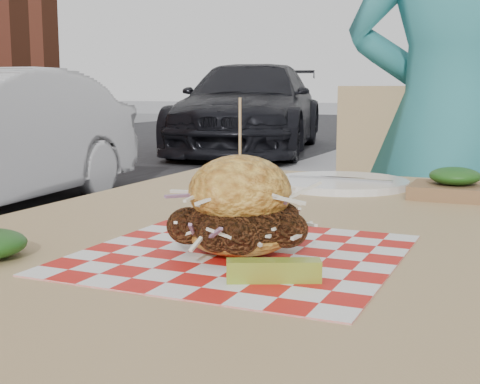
{
  "coord_description": "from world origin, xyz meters",
  "views": [
    {
      "loc": [
        0.26,
        -0.74,
        0.95
      ],
      "look_at": [
        -0.05,
        -0.03,
        0.82
      ],
      "focal_mm": 50.0,
      "sensor_mm": 36.0,
      "label": 1
    }
  ],
  "objects_px": {
    "sandwich": "(240,211)",
    "patio_table": "(267,275)",
    "patio_chair": "(397,223)",
    "car_dark": "(251,108)",
    "diner": "(448,123)"
  },
  "relations": [
    {
      "from": "sandwich",
      "to": "patio_table",
      "type": "bearing_deg",
      "value": 101.52
    },
    {
      "from": "patio_table",
      "to": "patio_chair",
      "type": "xyz_separation_m",
      "value": [
        -0.0,
        1.05,
        -0.12
      ]
    },
    {
      "from": "car_dark",
      "to": "sandwich",
      "type": "bearing_deg",
      "value": -80.1
    },
    {
      "from": "patio_table",
      "to": "patio_chair",
      "type": "bearing_deg",
      "value": 90.14
    },
    {
      "from": "diner",
      "to": "patio_chair",
      "type": "height_order",
      "value": "diner"
    },
    {
      "from": "car_dark",
      "to": "patio_chair",
      "type": "bearing_deg",
      "value": -76.98
    },
    {
      "from": "patio_table",
      "to": "sandwich",
      "type": "distance_m",
      "value": 0.23
    },
    {
      "from": "patio_chair",
      "to": "sandwich",
      "type": "relative_size",
      "value": 5.23
    },
    {
      "from": "car_dark",
      "to": "sandwich",
      "type": "distance_m",
      "value": 9.2
    },
    {
      "from": "patio_table",
      "to": "sandwich",
      "type": "relative_size",
      "value": 6.6
    },
    {
      "from": "patio_table",
      "to": "sandwich",
      "type": "bearing_deg",
      "value": -78.48
    },
    {
      "from": "sandwich",
      "to": "car_dark",
      "type": "bearing_deg",
      "value": 112.7
    },
    {
      "from": "diner",
      "to": "car_dark",
      "type": "distance_m",
      "value": 8.04
    },
    {
      "from": "car_dark",
      "to": "patio_table",
      "type": "xyz_separation_m",
      "value": [
        3.51,
        -8.3,
        0.02
      ]
    },
    {
      "from": "patio_chair",
      "to": "sandwich",
      "type": "bearing_deg",
      "value": -89.59
    }
  ]
}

